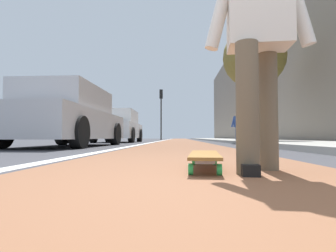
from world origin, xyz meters
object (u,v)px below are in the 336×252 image
(parked_car_mid, at_px, (119,127))
(skater_person, at_px, (258,31))
(street_tree_mid, at_px, (254,58))
(skateboard, at_px, (205,156))
(parked_car_near, at_px, (69,118))
(pedestrian_distant, at_px, (238,125))
(traffic_light, at_px, (161,105))

(parked_car_mid, bearing_deg, skater_person, -162.54)
(parked_car_mid, bearing_deg, street_tree_mid, -103.56)
(skateboard, height_order, parked_car_near, parked_car_near)
(skater_person, bearing_deg, parked_car_mid, 17.46)
(parked_car_mid, xyz_separation_m, pedestrian_distant, (0.95, -5.79, 0.13))
(parked_car_near, bearing_deg, parked_car_mid, 0.63)
(skateboard, distance_m, pedestrian_distant, 11.97)
(skateboard, bearing_deg, street_tree_mid, -17.57)
(skater_person, distance_m, parked_car_mid, 11.35)
(skateboard, height_order, parked_car_mid, parked_car_mid)
(parked_car_mid, height_order, traffic_light, traffic_light)
(street_tree_mid, height_order, pedestrian_distant, street_tree_mid)
(skateboard, height_order, traffic_light, traffic_light)
(parked_car_near, distance_m, pedestrian_distant, 8.93)
(parked_car_mid, distance_m, street_tree_mid, 6.77)
(skateboard, relative_size, skater_person, 0.52)
(street_tree_mid, xyz_separation_m, pedestrian_distant, (2.40, 0.20, -2.69))
(skater_person, distance_m, street_tree_mid, 10.07)
(parked_car_mid, height_order, street_tree_mid, street_tree_mid)
(skateboard, bearing_deg, parked_car_near, 32.10)
(skateboard, height_order, street_tree_mid, street_tree_mid)
(skater_person, xyz_separation_m, parked_car_mid, (10.83, 3.41, -0.22))
(parked_car_mid, bearing_deg, parked_car_near, -179.37)
(parked_car_mid, xyz_separation_m, street_tree_mid, (-1.44, -5.98, 2.81))
(parked_car_mid, relative_size, street_tree_mid, 0.83)
(skateboard, relative_size, parked_car_mid, 0.21)
(parked_car_near, bearing_deg, street_tree_mid, -52.98)
(pedestrian_distant, bearing_deg, skater_person, 168.57)
(skateboard, xyz_separation_m, parked_car_near, (4.77, 2.99, 0.63))
(traffic_light, distance_m, street_tree_mid, 13.65)
(parked_car_near, height_order, traffic_light, traffic_light)
(street_tree_mid, bearing_deg, parked_car_mid, 76.44)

